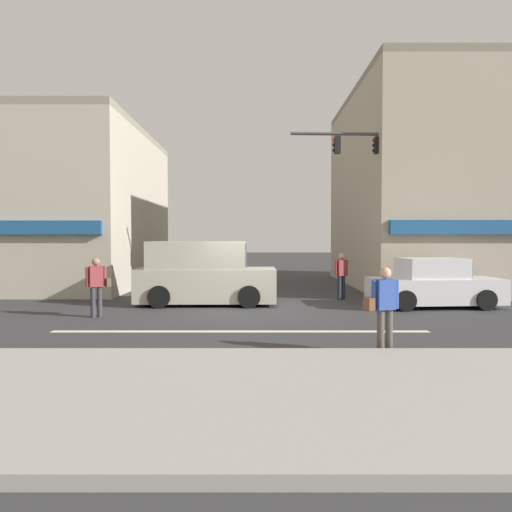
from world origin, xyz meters
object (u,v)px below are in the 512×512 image
traffic_light_mast (398,184)px  van_parked_curbside (206,274)px  utility_pole_near_left (25,197)px  sedan_crossing_rightbound (436,285)px  sedan_waiting_far (227,271)px  pedestrian_far_side (99,283)px  pedestrian_mid_crossing (343,273)px  utility_pole_far_right (396,201)px  street_tree (410,196)px  pedestrian_foreground_with_bag (386,305)px

traffic_light_mast → van_parked_curbside: bearing=-168.4°
utility_pole_near_left → sedan_crossing_rightbound: (14.39, -2.52, -3.03)m
sedan_waiting_far → pedestrian_far_side: 9.48m
pedestrian_mid_crossing → pedestrian_far_side: bearing=-152.0°
sedan_waiting_far → pedestrian_mid_crossing: pedestrian_mid_crossing is taller
sedan_waiting_far → utility_pole_near_left: bearing=-148.4°
utility_pole_far_right → sedan_crossing_rightbound: 9.95m
street_tree → sedan_crossing_rightbound: street_tree is taller
utility_pole_far_right → traffic_light_mast: utility_pole_far_right is taller
sedan_crossing_rightbound → sedan_waiting_far: size_ratio=1.02×
traffic_light_mast → utility_pole_near_left: bearing=178.1°
pedestrian_foreground_with_bag → pedestrian_far_side: (-6.92, 4.44, 0.00)m
utility_pole_near_left → pedestrian_far_side: utility_pole_near_left is taller
sedan_waiting_far → sedan_crossing_rightbound: bearing=-44.1°
utility_pole_far_right → van_parked_curbside: utility_pole_far_right is taller
pedestrian_far_side → sedan_waiting_far: bearing=71.4°
sedan_waiting_far → pedestrian_foreground_with_bag: (3.90, -13.42, 0.24)m
sedan_crossing_rightbound → utility_pole_near_left: bearing=170.1°
pedestrian_far_side → street_tree: bearing=37.4°
utility_pole_near_left → pedestrian_far_side: 6.79m
street_tree → utility_pole_far_right: bearing=87.3°
sedan_crossing_rightbound → pedestrian_mid_crossing: size_ratio=2.52×
utility_pole_near_left → van_parked_curbside: utility_pole_near_left is taller
pedestrian_mid_crossing → pedestrian_far_side: same height
sedan_crossing_rightbound → pedestrian_far_side: pedestrian_far_side is taller
sedan_waiting_far → pedestrian_far_side: pedestrian_far_side is taller
sedan_waiting_far → pedestrian_foreground_with_bag: pedestrian_foreground_with_bag is taller
pedestrian_far_side → pedestrian_mid_crossing: bearing=28.0°
street_tree → traffic_light_mast: (-1.81, -4.57, 0.04)m
utility_pole_far_right → pedestrian_foreground_with_bag: utility_pole_far_right is taller
utility_pole_far_right → pedestrian_far_side: bearing=-135.4°
street_tree → sedan_waiting_far: street_tree is taller
utility_pole_near_left → traffic_light_mast: utility_pole_near_left is taller
street_tree → sedan_waiting_far: (-8.31, 0.31, -3.43)m
utility_pole_far_right → pedestrian_foreground_with_bag: size_ratio=4.74×
street_tree → pedestrian_far_side: street_tree is taller
traffic_light_mast → pedestrian_mid_crossing: traffic_light_mast is taller
van_parked_curbside → sedan_waiting_far: bearing=87.2°
street_tree → sedan_waiting_far: 9.00m
van_parked_curbside → sedan_crossing_rightbound: bearing=-5.1°
street_tree → sedan_waiting_far: bearing=177.9°
utility_pole_near_left → pedestrian_foreground_with_bag: utility_pole_near_left is taller
traffic_light_mast → sedan_waiting_far: 8.83m
street_tree → utility_pole_near_left: utility_pole_near_left is taller
traffic_light_mast → sedan_waiting_far: (-6.50, 4.88, -3.46)m
utility_pole_far_right → pedestrian_far_side: size_ratio=4.74×
sedan_crossing_rightbound → pedestrian_foreground_with_bag: 7.26m
utility_pole_far_right → pedestrian_foreground_with_bag: (-4.53, -15.74, -3.16)m
sedan_crossing_rightbound → van_parked_curbside: van_parked_curbside is taller
utility_pole_far_right → traffic_light_mast: bearing=-105.1°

